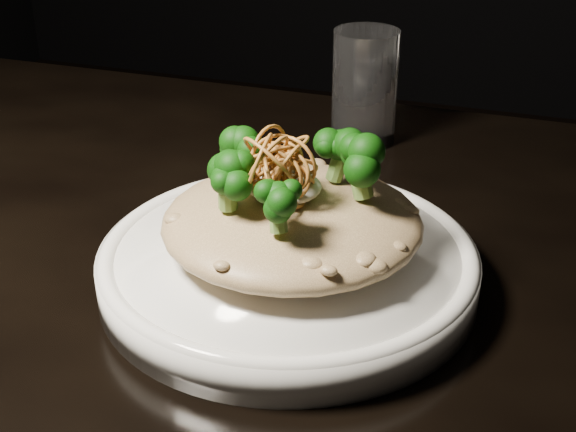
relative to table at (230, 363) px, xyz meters
name	(u,v)px	position (x,y,z in m)	size (l,w,h in m)	color
table	(230,363)	(0.00, 0.00, 0.00)	(1.10, 0.80, 0.75)	black
plate	(288,267)	(0.05, 0.00, 0.10)	(0.27, 0.27, 0.03)	white
risotto	(292,222)	(0.05, 0.01, 0.13)	(0.18, 0.18, 0.04)	brown
broccoli	(282,169)	(0.04, 0.01, 0.17)	(0.11, 0.11, 0.04)	black
cheese	(285,186)	(0.04, 0.01, 0.16)	(0.05, 0.05, 0.01)	white
shallots	(280,157)	(0.04, 0.00, 0.18)	(0.05, 0.05, 0.03)	brown
drinking_glass	(365,87)	(0.03, 0.28, 0.14)	(0.06, 0.06, 0.11)	white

